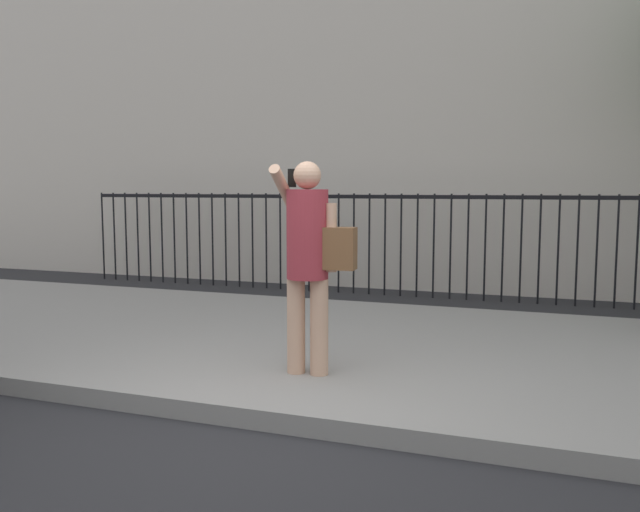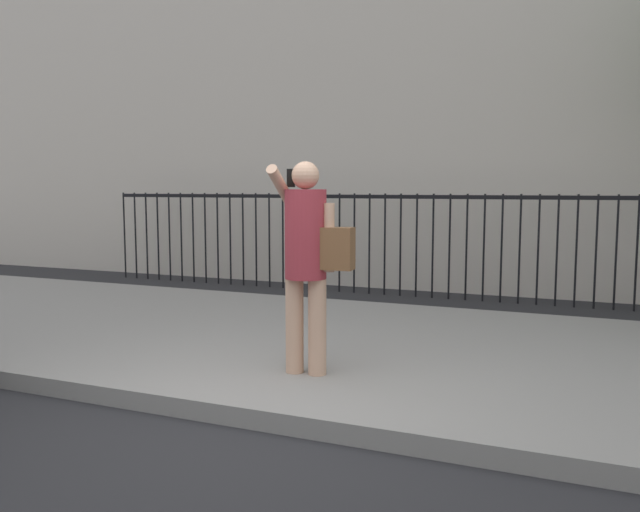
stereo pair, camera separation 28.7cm
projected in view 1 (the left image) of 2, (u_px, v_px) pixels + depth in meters
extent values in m
plane|color=#28282B|center=(263.00, 432.00, 4.47)|extent=(60.00, 60.00, 0.00)
cube|color=gray|center=(355.00, 348.00, 6.52)|extent=(28.00, 4.40, 0.15)
cube|color=black|center=(426.00, 197.00, 9.83)|extent=(12.00, 0.04, 0.06)
cylinder|color=black|center=(103.00, 236.00, 11.94)|extent=(0.03, 0.03, 1.60)
cylinder|color=black|center=(114.00, 236.00, 11.86)|extent=(0.03, 0.03, 1.60)
cylinder|color=black|center=(126.00, 237.00, 11.77)|extent=(0.03, 0.03, 1.60)
cylinder|color=black|center=(138.00, 237.00, 11.68)|extent=(0.03, 0.03, 1.60)
cylinder|color=black|center=(150.00, 238.00, 11.60)|extent=(0.03, 0.03, 1.60)
cylinder|color=black|center=(162.00, 238.00, 11.51)|extent=(0.03, 0.03, 1.60)
cylinder|color=black|center=(174.00, 238.00, 11.42)|extent=(0.03, 0.03, 1.60)
cylinder|color=black|center=(187.00, 239.00, 11.34)|extent=(0.03, 0.03, 1.60)
cylinder|color=black|center=(200.00, 239.00, 11.25)|extent=(0.03, 0.03, 1.60)
cylinder|color=black|center=(213.00, 239.00, 11.16)|extent=(0.03, 0.03, 1.60)
cylinder|color=black|center=(226.00, 240.00, 11.08)|extent=(0.03, 0.03, 1.60)
cylinder|color=black|center=(239.00, 240.00, 10.99)|extent=(0.03, 0.03, 1.60)
cylinder|color=black|center=(253.00, 241.00, 10.90)|extent=(0.03, 0.03, 1.60)
cylinder|color=black|center=(266.00, 241.00, 10.82)|extent=(0.03, 0.03, 1.60)
cylinder|color=black|center=(280.00, 242.00, 10.73)|extent=(0.03, 0.03, 1.60)
cylinder|color=black|center=(294.00, 242.00, 10.64)|extent=(0.03, 0.03, 1.60)
cylinder|color=black|center=(309.00, 242.00, 10.56)|extent=(0.03, 0.03, 1.60)
cylinder|color=black|center=(324.00, 243.00, 10.47)|extent=(0.03, 0.03, 1.60)
cylinder|color=black|center=(339.00, 243.00, 10.38)|extent=(0.03, 0.03, 1.60)
cylinder|color=black|center=(354.00, 244.00, 10.30)|extent=(0.03, 0.03, 1.60)
cylinder|color=black|center=(369.00, 244.00, 10.21)|extent=(0.03, 0.03, 1.60)
cylinder|color=black|center=(385.00, 245.00, 10.12)|extent=(0.03, 0.03, 1.60)
cylinder|color=black|center=(401.00, 245.00, 10.03)|extent=(0.03, 0.03, 1.60)
cylinder|color=black|center=(417.00, 246.00, 9.95)|extent=(0.03, 0.03, 1.60)
cylinder|color=black|center=(434.00, 246.00, 9.86)|extent=(0.03, 0.03, 1.60)
cylinder|color=black|center=(450.00, 247.00, 9.77)|extent=(0.03, 0.03, 1.60)
cylinder|color=black|center=(468.00, 247.00, 9.69)|extent=(0.03, 0.03, 1.60)
cylinder|color=black|center=(485.00, 248.00, 9.60)|extent=(0.03, 0.03, 1.60)
cylinder|color=black|center=(503.00, 248.00, 9.51)|extent=(0.03, 0.03, 1.60)
cylinder|color=black|center=(521.00, 249.00, 9.43)|extent=(0.03, 0.03, 1.60)
cylinder|color=black|center=(539.00, 249.00, 9.34)|extent=(0.03, 0.03, 1.60)
cylinder|color=black|center=(558.00, 250.00, 9.25)|extent=(0.03, 0.03, 1.60)
cylinder|color=black|center=(577.00, 251.00, 9.17)|extent=(0.03, 0.03, 1.60)
cylinder|color=black|center=(597.00, 251.00, 9.08)|extent=(0.03, 0.03, 1.60)
cylinder|color=black|center=(617.00, 252.00, 8.99)|extent=(0.03, 0.03, 1.60)
cylinder|color=black|center=(637.00, 252.00, 8.91)|extent=(0.03, 0.03, 1.60)
cylinder|color=tan|center=(296.00, 326.00, 5.35)|extent=(0.15, 0.15, 0.80)
cylinder|color=tan|center=(319.00, 327.00, 5.29)|extent=(0.15, 0.15, 0.80)
cylinder|color=#992D38|center=(307.00, 234.00, 5.24)|extent=(0.36, 0.36, 0.73)
sphere|color=tan|center=(307.00, 175.00, 5.19)|extent=(0.22, 0.22, 0.22)
cylinder|color=tan|center=(284.00, 189.00, 5.26)|extent=(0.12, 0.51, 0.39)
cylinder|color=tan|center=(331.00, 237.00, 5.19)|extent=(0.09, 0.09, 0.55)
cube|color=black|center=(292.00, 178.00, 5.29)|extent=(0.07, 0.01, 0.15)
cube|color=brown|center=(338.00, 248.00, 5.18)|extent=(0.29, 0.18, 0.34)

